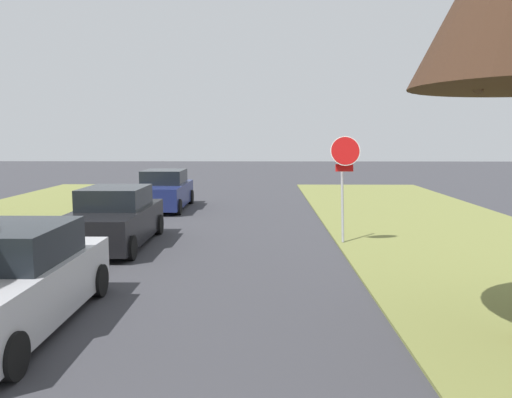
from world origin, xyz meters
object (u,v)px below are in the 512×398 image
at_px(stop_sign_far, 344,166).
at_px(parked_sedan_silver, 8,282).
at_px(parked_sedan_black, 114,219).
at_px(parked_sedan_navy, 164,191).

relative_size(stop_sign_far, parked_sedan_silver, 0.66).
relative_size(parked_sedan_black, parked_sedan_navy, 1.00).
height_order(stop_sign_far, parked_sedan_silver, stop_sign_far).
xyz_separation_m(parked_sedan_silver, parked_sedan_black, (-0.13, 6.10, 0.00)).
xyz_separation_m(parked_sedan_black, parked_sedan_navy, (-0.04, 7.17, 0.00)).
bearing_deg(parked_sedan_black, parked_sedan_silver, -88.75).
relative_size(parked_sedan_silver, parked_sedan_navy, 1.00).
bearing_deg(stop_sign_far, parked_sedan_navy, 132.29).
height_order(stop_sign_far, parked_sedan_navy, stop_sign_far).
distance_m(parked_sedan_silver, parked_sedan_black, 6.10).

